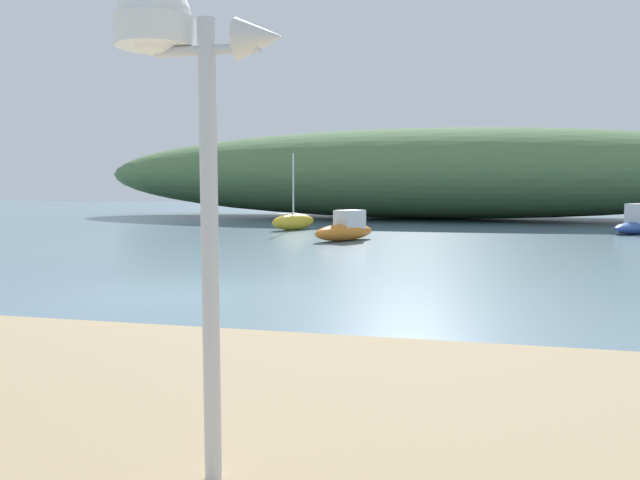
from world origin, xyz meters
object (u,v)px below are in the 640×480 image
at_px(sailboat_mid_channel, 293,221).
at_px(motorboat_off_point, 346,229).
at_px(motorboat_outer_mooring, 637,223).
at_px(mast_structure, 175,67).

bearing_deg(sailboat_mid_channel, motorboat_off_point, -54.71).
xyz_separation_m(sailboat_mid_channel, motorboat_off_point, (3.60, -5.08, 0.04)).
xyz_separation_m(motorboat_off_point, motorboat_outer_mooring, (12.17, 6.38, 0.01)).
height_order(sailboat_mid_channel, motorboat_outer_mooring, sailboat_mid_channel).
bearing_deg(sailboat_mid_channel, motorboat_outer_mooring, 4.69).
relative_size(sailboat_mid_channel, motorboat_outer_mooring, 1.28).
bearing_deg(motorboat_outer_mooring, sailboat_mid_channel, -175.31).
bearing_deg(motorboat_off_point, mast_structure, -82.11).
xyz_separation_m(mast_structure, motorboat_off_point, (-2.85, 20.59, -2.60)).
height_order(sailboat_mid_channel, motorboat_off_point, sailboat_mid_channel).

